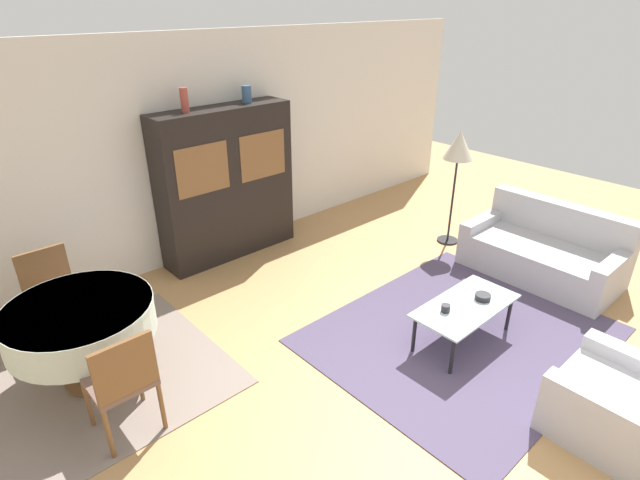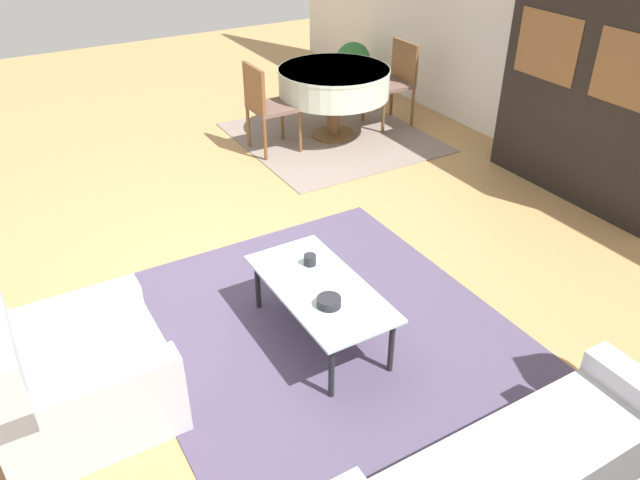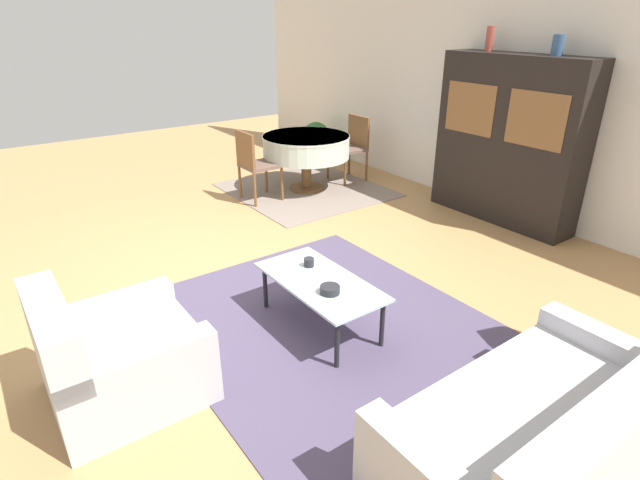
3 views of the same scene
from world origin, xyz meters
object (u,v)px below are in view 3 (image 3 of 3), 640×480
at_px(armchair, 116,359).
at_px(cup, 309,262).
at_px(coffee_table, 320,285).
at_px(bowl, 330,290).
at_px(dining_table, 306,147).
at_px(vase_tall, 490,39).
at_px(vase_short, 558,45).
at_px(couch, 548,437).
at_px(display_cabinet, 508,141).
at_px(dining_chair_far, 352,144).
at_px(potted_plant, 316,138).
at_px(dining_chair_near, 254,161).

relative_size(armchair, cup, 11.05).
relative_size(coffee_table, bowl, 7.44).
bearing_deg(dining_table, cup, -34.20).
xyz_separation_m(vase_tall, vase_short, (0.82, 0.00, -0.03)).
height_order(couch, cup, couch).
bearing_deg(bowl, display_cabinet, 104.25).
distance_m(couch, dining_chair_far, 5.34).
relative_size(bowl, vase_tall, 0.56).
bearing_deg(bowl, coffee_table, 164.68).
bearing_deg(armchair, dining_table, 129.29).
bearing_deg(coffee_table, vase_tall, 108.53).
distance_m(display_cabinet, bowl, 3.29).
bearing_deg(vase_tall, display_cabinet, -0.12).
relative_size(dining_chair_far, potted_plant, 1.48).
relative_size(dining_table, bowl, 8.12).
relative_size(display_cabinet, potted_plant, 3.03).
xyz_separation_m(couch, armchair, (-1.96, -1.61, 0.00)).
height_order(couch, vase_tall, vase_tall).
bearing_deg(couch, vase_tall, 43.87).
relative_size(dining_table, potted_plant, 1.92).
distance_m(dining_chair_near, vase_short, 3.65).
xyz_separation_m(dining_table, bowl, (3.05, -1.89, -0.17)).
distance_m(coffee_table, dining_table, 3.40).
bearing_deg(potted_plant, dining_chair_far, -11.45).
bearing_deg(armchair, potted_plant, 132.15).
distance_m(dining_table, dining_chair_near, 0.82).
bearing_deg(potted_plant, dining_table, -40.31).
bearing_deg(coffee_table, vase_short, 94.11).
relative_size(dining_chair_far, cup, 11.11).
height_order(vase_tall, potted_plant, vase_tall).
relative_size(dining_chair_far, vase_short, 4.55).
relative_size(dining_chair_far, vase_tall, 3.47).
relative_size(armchair, vase_tall, 3.45).
height_order(display_cabinet, dining_chair_far, display_cabinet).
distance_m(bowl, potted_plant, 5.23).
relative_size(couch, display_cabinet, 0.91).
height_order(dining_chair_near, vase_tall, vase_tall).
height_order(display_cabinet, bowl, display_cabinet).
height_order(armchair, bowl, armchair).
bearing_deg(cup, potted_plant, 143.71).
distance_m(armchair, vase_short, 4.91).
distance_m(dining_table, vase_tall, 2.61).
distance_m(display_cabinet, dining_chair_near, 3.08).
height_order(coffee_table, bowl, bowl).
bearing_deg(display_cabinet, vase_tall, 179.88).
bearing_deg(cup, vase_short, 89.67).
xyz_separation_m(dining_table, cup, (2.61, -1.78, -0.16)).
distance_m(dining_chair_near, potted_plant, 2.27).
height_order(armchair, dining_chair_near, dining_chair_near).
bearing_deg(cup, couch, 1.14).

